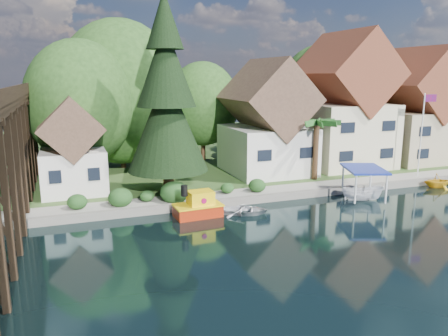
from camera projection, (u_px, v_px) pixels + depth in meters
The scene contains 17 objects.
ground at pixel (275, 242), 26.34m from camera, with size 140.00×140.00×0.00m, color black.
bank at pixel (159, 150), 57.52m from camera, with size 140.00×52.00×0.50m, color #2B4B1E.
seawall at pixel (275, 197), 34.97m from camera, with size 60.00×0.40×0.62m, color slate.
promenade at pixel (289, 189), 36.79m from camera, with size 50.00×2.60×0.06m, color gray.
house_left at pixel (267, 125), 42.32m from camera, with size 7.64×8.64×11.02m.
house_center at pixel (343, 109), 45.53m from camera, with size 8.65×9.18×13.89m.
house_right at pixel (414, 113), 48.23m from camera, with size 8.15×8.64×12.45m.
shed at pixel (73, 152), 35.17m from camera, with size 5.09×5.40×7.85m.
bg_trees at pixel (192, 101), 44.68m from camera, with size 49.90×13.30×10.57m.
shrubs at pixel (166, 192), 33.04m from camera, with size 15.76×2.47×1.70m.
conifer at pixel (166, 100), 33.85m from camera, with size 6.36×6.36×15.66m.
palm_tree at pixel (317, 124), 39.20m from camera, with size 4.81×4.81×5.81m.
flagpole at pixel (424, 126), 40.19m from camera, with size 1.21×0.30×7.80m.
tugboat at pixel (198, 207), 31.05m from camera, with size 3.49×2.06×2.46m.
boat_white_a at pixel (244, 209), 31.74m from camera, with size 2.50×3.51×0.73m, color silver.
boat_canopy at pixel (363, 187), 34.99m from camera, with size 4.12×4.89×2.67m.
boat_yellow at pixel (438, 180), 39.13m from camera, with size 2.31×2.67×1.41m, color gold.
Camera 1 is at (-11.42, -22.26, 9.88)m, focal length 35.00 mm.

